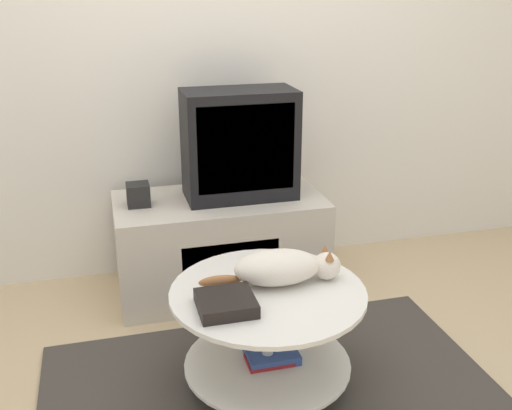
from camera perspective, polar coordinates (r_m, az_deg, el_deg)
The scene contains 9 objects.
ground_plane at distance 2.50m, azimuth 1.45°, elevation -17.51°, with size 12.00×12.00×0.00m, color tan.
wall_back at distance 3.22m, azimuth -4.98°, elevation 16.16°, with size 8.00×0.05×2.60m.
rug at distance 2.50m, azimuth 1.45°, elevation -17.33°, with size 1.79×1.08×0.02m.
tv_stand at distance 3.14m, azimuth -3.44°, elevation -3.75°, with size 1.06×0.54×0.51m.
tv at distance 2.99m, azimuth -1.57°, elevation 5.78°, with size 0.55×0.29×0.54m.
speaker at distance 2.98m, azimuth -11.16°, elevation 0.98°, with size 0.11×0.11×0.11m.
coffee_table at distance 2.37m, azimuth 1.14°, elevation -11.57°, with size 0.75×0.75×0.43m.
dvd_box at distance 2.15m, azimuth -2.88°, elevation -9.32°, with size 0.20×0.19×0.05m.
cat at distance 2.31m, azimuth 2.55°, elevation -5.96°, with size 0.56×0.20×0.13m.
Camera 1 is at (-0.57, -1.89, 1.54)m, focal length 42.00 mm.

